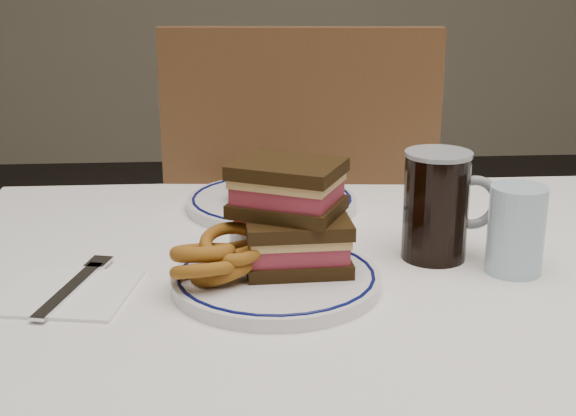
{
  "coord_description": "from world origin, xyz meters",
  "views": [
    {
      "loc": [
        -0.24,
        -0.89,
        1.13
      ],
      "look_at": [
        -0.18,
        0.01,
        0.84
      ],
      "focal_mm": 50.0,
      "sensor_mm": 36.0,
      "label": 1
    }
  ],
  "objects": [
    {
      "name": "beer_mug",
      "position": [
        0.02,
        0.06,
        0.82
      ],
      "size": [
        0.13,
        0.08,
        0.14
      ],
      "color": "black",
      "rests_on": "dining_table"
    },
    {
      "name": "onion_rings_far",
      "position": [
        -0.2,
        0.27,
        0.79
      ],
      "size": [
        0.11,
        0.11,
        0.06
      ],
      "color": "brown",
      "rests_on": "far_plate"
    },
    {
      "name": "napkin_fork",
      "position": [
        -0.43,
        -0.02,
        0.75
      ],
      "size": [
        0.16,
        0.19,
        0.01
      ],
      "color": "white",
      "rests_on": "dining_table"
    },
    {
      "name": "ketchup_ramekin",
      "position": [
        -0.22,
        0.07,
        0.79
      ],
      "size": [
        0.06,
        0.06,
        0.04
      ],
      "color": "white",
      "rests_on": "main_plate"
    },
    {
      "name": "onion_rings_main",
      "position": [
        -0.26,
        -0.03,
        0.79
      ],
      "size": [
        0.11,
        0.12,
        0.08
      ],
      "color": "brown",
      "rests_on": "main_plate"
    },
    {
      "name": "far_plate",
      "position": [
        -0.18,
        0.28,
        0.76
      ],
      "size": [
        0.26,
        0.26,
        0.02
      ],
      "color": "silver",
      "rests_on": "dining_table"
    },
    {
      "name": "dining_table",
      "position": [
        0.0,
        0.0,
        0.64
      ],
      "size": [
        1.27,
        0.87,
        0.75
      ],
      "color": "silver",
      "rests_on": "floor"
    },
    {
      "name": "main_plate",
      "position": [
        -0.19,
        -0.02,
        0.76
      ],
      "size": [
        0.25,
        0.25,
        0.02
      ],
      "color": "silver",
      "rests_on": "dining_table"
    },
    {
      "name": "reuben_sandwich",
      "position": [
        -0.17,
        0.01,
        0.83
      ],
      "size": [
        0.15,
        0.14,
        0.13
      ],
      "color": "black",
      "rests_on": "main_plate"
    },
    {
      "name": "water_glass",
      "position": [
        0.1,
        0.01,
        0.8
      ],
      "size": [
        0.07,
        0.07,
        0.11
      ],
      "primitive_type": "cylinder",
      "color": "#A7C7D8",
      "rests_on": "dining_table"
    },
    {
      "name": "chair_far",
      "position": [
        -0.12,
        0.56,
        0.55
      ],
      "size": [
        0.5,
        0.5,
        1.01
      ],
      "color": "#452B16",
      "rests_on": "floor"
    }
  ]
}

